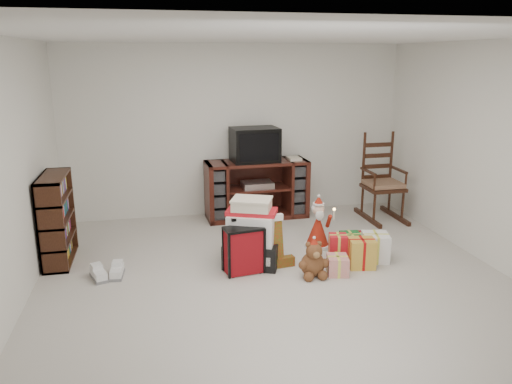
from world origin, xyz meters
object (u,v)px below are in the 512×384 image
santa_figurine (318,228)px  gift_cluster (355,250)px  red_suitcase (244,250)px  mrs_claus_figurine (240,234)px  bookshelf (57,220)px  gift_pile (252,237)px  crt_television (255,145)px  teddy_bear (313,261)px  sneaker_pair (108,273)px  tv_stand (257,189)px  rocking_chair (381,188)px

santa_figurine → gift_cluster: bearing=-58.8°
red_suitcase → mrs_claus_figurine: red_suitcase is taller
bookshelf → gift_cluster: bearing=-11.9°
gift_pile → crt_television: crt_television is taller
mrs_claus_figurine → gift_cluster: mrs_claus_figurine is taller
santa_figurine → crt_television: crt_television is taller
red_suitcase → santa_figurine: 1.19m
teddy_bear → gift_pile: bearing=142.1°
bookshelf → sneaker_pair: 0.95m
bookshelf → gift_pile: 2.25m
tv_stand → teddy_bear: 2.20m
red_suitcase → crt_television: 2.15m
gift_cluster → santa_figurine: bearing=121.2°
bookshelf → mrs_claus_figurine: bookshelf is taller
rocking_chair → santa_figurine: rocking_chair is taller
santa_figurine → sneaker_pair: bearing=-171.2°
sneaker_pair → gift_cluster: size_ratio=0.36×
mrs_claus_figurine → crt_television: crt_television is taller
santa_figurine → red_suitcase: bearing=-151.7°
sneaker_pair → gift_cluster: 2.81m
santa_figurine → bookshelf: bearing=175.8°
gift_cluster → red_suitcase: bearing=-176.8°
santa_figurine → mrs_claus_figurine: 0.98m
bookshelf → sneaker_pair: size_ratio=2.69×
santa_figurine → gift_cluster: (0.29, -0.49, -0.13)m
rocking_chair → gift_pile: bearing=-150.1°
gift_cluster → gift_pile: bearing=174.0°
crt_television → sneaker_pair: bearing=-142.7°
gift_pile → sneaker_pair: 1.62m
tv_stand → red_suitcase: bearing=-108.2°
gift_pile → santa_figurine: bearing=43.6°
gift_pile → red_suitcase: gift_pile is taller
gift_cluster → bookshelf: bearing=168.1°
mrs_claus_figurine → gift_cluster: (1.27, -0.54, -0.10)m
red_suitcase → gift_pile: bearing=48.2°
red_suitcase → santa_figurine: (1.04, 0.56, -0.01)m
rocking_chair → gift_pile: 2.58m
red_suitcase → mrs_claus_figurine: 0.62m
tv_stand → red_suitcase: size_ratio=2.44×
tv_stand → red_suitcase: tv_stand is taller
red_suitcase → tv_stand: bearing=65.0°
bookshelf → crt_television: crt_television is taller
mrs_claus_figurine → sneaker_pair: mrs_claus_figurine is taller
gift_pile → red_suitcase: bearing=-100.8°
mrs_claus_figurine → teddy_bear: bearing=-53.2°
teddy_bear → santa_figurine: bearing=67.9°
rocking_chair → red_suitcase: rocking_chair is taller
red_suitcase → sneaker_pair: bearing=164.5°
santa_figurine → sneaker_pair: santa_figurine is taller
gift_cluster → crt_television: bearing=113.8°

